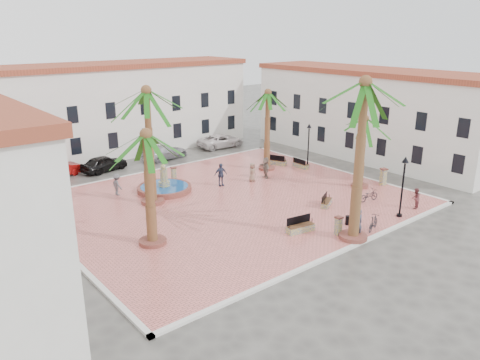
{
  "coord_description": "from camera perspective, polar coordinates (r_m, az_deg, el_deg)",
  "views": [
    {
      "loc": [
        -20.89,
        -26.78,
        12.79
      ],
      "look_at": [
        1.0,
        0.0,
        1.6
      ],
      "focal_mm": 35.0,
      "sensor_mm": 36.0,
      "label": 1
    }
  ],
  "objects": [
    {
      "name": "cyclist_a",
      "position": [
        30.55,
        14.15,
        -5.14
      ],
      "size": [
        0.8,
        0.64,
        1.91
      ],
      "primitive_type": "imported",
      "rotation": [
        0.0,
        0.0,
        2.85
      ],
      "color": "#363F55",
      "rests_on": "plaza"
    },
    {
      "name": "palm_sw",
      "position": [
        27.68,
        -11.28,
        3.71
      ],
      "size": [
        5.53,
        5.53,
        7.26
      ],
      "color": "brown",
      "rests_on": "plaza"
    },
    {
      "name": "palm_s",
      "position": [
        28.24,
        14.9,
        9.42
      ],
      "size": [
        5.76,
        5.76,
        10.16
      ],
      "color": "brown",
      "rests_on": "plaza"
    },
    {
      "name": "kerb_s",
      "position": [
        29.1,
        12.41,
        -8.42
      ],
      "size": [
        26.3,
        0.3,
        0.16
      ],
      "primitive_type": "cube",
      "color": "silver",
      "rests_on": "ground"
    },
    {
      "name": "pedestrian_east",
      "position": [
        41.48,
        3.14,
        1.52
      ],
      "size": [
        1.12,
        1.83,
        1.89
      ],
      "primitive_type": "imported",
      "rotation": [
        0.0,
        0.0,
        -1.92
      ],
      "color": "gray",
      "rests_on": "plaza"
    },
    {
      "name": "bench_se",
      "position": [
        35.68,
        10.49,
        -2.71
      ],
      "size": [
        1.69,
        1.2,
        0.87
      ],
      "rotation": [
        0.0,
        0.0,
        0.48
      ],
      "color": "gray",
      "rests_on": "plaza"
    },
    {
      "name": "lamppost_e",
      "position": [
        45.03,
        8.38,
        5.14
      ],
      "size": [
        0.45,
        0.45,
        4.17
      ],
      "color": "black",
      "rests_on": "plaza"
    },
    {
      "name": "palm_e",
      "position": [
        39.31,
        14.91,
        6.22
      ],
      "size": [
        4.65,
        4.65,
        6.12
      ],
      "color": "brown",
      "rests_on": "plaza"
    },
    {
      "name": "bollard_e",
      "position": [
        41.39,
        17.07,
        0.42
      ],
      "size": [
        0.63,
        0.63,
        1.46
      ],
      "rotation": [
        0.0,
        0.0,
        -0.23
      ],
      "color": "gray",
      "rests_on": "plaza"
    },
    {
      "name": "fountain",
      "position": [
        38.7,
        -9.2,
        -0.89
      ],
      "size": [
        4.39,
        4.39,
        2.27
      ],
      "color": "brown",
      "rests_on": "plaza"
    },
    {
      "name": "ground",
      "position": [
        36.29,
        -1.22,
        -2.71
      ],
      "size": [
        120.0,
        120.0,
        0.0
      ],
      "primitive_type": "plane",
      "color": "#56544F",
      "rests_on": "ground"
    },
    {
      "name": "bench_ne",
      "position": [
        45.8,
        4.5,
        2.22
      ],
      "size": [
        1.3,
        1.98,
        1.01
      ],
      "rotation": [
        0.0,
        0.0,
        1.99
      ],
      "color": "gray",
      "rests_on": "plaza"
    },
    {
      "name": "car_black",
      "position": [
        45.78,
        -16.23,
        1.96
      ],
      "size": [
        4.73,
        2.67,
        1.52
      ],
      "primitive_type": "imported",
      "rotation": [
        0.0,
        0.0,
        1.78
      ],
      "color": "black",
      "rests_on": "ground"
    },
    {
      "name": "lamppost_s",
      "position": [
        34.11,
        19.33,
        0.43
      ],
      "size": [
        0.48,
        0.48,
        4.4
      ],
      "color": "black",
      "rests_on": "plaza"
    },
    {
      "name": "litter_bin",
      "position": [
        32.57,
        12.99,
        -4.8
      ],
      "size": [
        0.32,
        0.32,
        0.62
      ],
      "primitive_type": "cylinder",
      "color": "black",
      "rests_on": "plaza"
    },
    {
      "name": "kerb_n",
      "position": [
        45.0,
        -9.9,
        1.25
      ],
      "size": [
        26.3,
        0.3,
        0.16
      ],
      "primitive_type": "cube",
      "color": "silver",
      "rests_on": "ground"
    },
    {
      "name": "cyclist_b",
      "position": [
        36.7,
        20.6,
        -2.12
      ],
      "size": [
        0.9,
        0.79,
        1.57
      ],
      "primitive_type": "imported",
      "rotation": [
        0.0,
        0.0,
        3.44
      ],
      "color": "brown",
      "rests_on": "plaza"
    },
    {
      "name": "car_silver",
      "position": [
        48.78,
        -9.16,
        3.38
      ],
      "size": [
        5.2,
        2.54,
        1.46
      ],
      "primitive_type": "imported",
      "rotation": [
        0.0,
        0.0,
        1.67
      ],
      "color": "#A3A2AA",
      "rests_on": "ground"
    },
    {
      "name": "pedestrian_fountain_a",
      "position": [
        40.49,
        1.49,
        0.95
      ],
      "size": [
        0.91,
        0.72,
        1.64
      ],
      "primitive_type": "imported",
      "rotation": [
        0.0,
        0.0,
        0.27
      ],
      "color": "#846553",
      "rests_on": "plaza"
    },
    {
      "name": "bench_e",
      "position": [
        45.08,
        7.4,
        1.83
      ],
      "size": [
        0.56,
        1.71,
        0.9
      ],
      "rotation": [
        0.0,
        0.0,
        1.55
      ],
      "color": "gray",
      "rests_on": "plaza"
    },
    {
      "name": "pedestrian_north",
      "position": [
        38.36,
        -14.75,
        -0.54
      ],
      "size": [
        0.74,
        1.18,
        1.76
      ],
      "primitive_type": "imported",
      "rotation": [
        0.0,
        0.0,
        1.65
      ],
      "color": "#535459",
      "rests_on": "plaza"
    },
    {
      "name": "pedestrian_fountain_b",
      "position": [
        39.32,
        -2.37,
        0.66
      ],
      "size": [
        1.21,
        0.67,
        1.95
      ],
      "primitive_type": "imported",
      "rotation": [
        0.0,
        0.0,
        -0.18
      ],
      "color": "#313954",
      "rests_on": "plaza"
    },
    {
      "name": "building_east",
      "position": [
        50.68,
        15.53,
        7.88
      ],
      "size": [
        7.4,
        26.4,
        9.0
      ],
      "rotation": [
        0.0,
        0.0,
        1.57
      ],
      "color": "white",
      "rests_on": "ground"
    },
    {
      "name": "bicycle_b",
      "position": [
        32.03,
        15.95,
        -5.04
      ],
      "size": [
        1.79,
        1.0,
        1.04
      ],
      "primitive_type": "imported",
      "rotation": [
        0.0,
        0.0,
        1.89
      ],
      "color": "black",
      "rests_on": "plaza"
    },
    {
      "name": "bollard_n",
      "position": [
        40.97,
        -8.09,
        0.74
      ],
      "size": [
        0.51,
        0.51,
        1.27
      ],
      "rotation": [
        0.0,
        0.0,
        -0.13
      ],
      "color": "gray",
      "rests_on": "plaza"
    },
    {
      "name": "bicycle_a",
      "position": [
        37.28,
        15.44,
        -1.81
      ],
      "size": [
        1.83,
        0.88,
        0.92
      ],
      "primitive_type": "imported",
      "rotation": [
        0.0,
        0.0,
        1.42
      ],
      "color": "black",
      "rests_on": "plaza"
    },
    {
      "name": "building_north",
      "position": [
        51.85,
        -15.18,
        8.41
      ],
      "size": [
        30.4,
        7.4,
        9.5
      ],
      "color": "white",
      "rests_on": "ground"
    },
    {
      "name": "car_red",
      "position": [
        45.22,
        -21.39,
        1.22
      ],
      "size": [
        4.77,
        2.4,
        1.5
      ],
      "primitive_type": "imported",
      "rotation": [
        0.0,
        0.0,
        1.76
      ],
      "color": "maroon",
      "rests_on": "ground"
    },
    {
      "name": "car_white",
      "position": [
        53.12,
        -2.34,
        4.81
      ],
      "size": [
        5.5,
        2.74,
        1.5
      ],
      "primitive_type": "imported",
      "rotation": [
        0.0,
        0.0,
        1.52
      ],
      "color": "silver",
      "rests_on": "ground"
    },
    {
      "name": "bench_s",
      "position": [
        30.92,
        7.36,
        -5.77
      ],
      "size": [
        2.03,
        0.92,
        1.03
      ],
      "rotation": [
        0.0,
        0.0,
        -0.17
      ],
      "color": "gray",
      "rests_on": "plaza"
    },
    {
      "name": "palm_ne",
      "position": [
        42.95,
        3.41,
        9.54
      ],
      "size": [
        4.91,
        4.91,
        7.56
      ],
      "color": "brown",
      "rests_on": "plaza"
    },
    {
      "name": "kerb_w",
      "position": [
        30.67,
        -20.9,
        -7.82
      ],
      "size": [
        0.3,
        22.3,
        0.16
      ],
      "primitive_type": "cube",
      "color": "silver",
      "rests_on": "ground"
    },
    {
      "name": "palm_nw",
      "position": [
        34.46,
        -11.27,
        9.09
      ],
      "size": [
        5.69,
        5.69,
        8.89
      ],
      "color": "brown",
      "rests_on": "plaza"
    },
    {
      "name": "bollard_se",
      "position": [
        30.76,
        11.9,
        -5.43
      ],
      "size": [
        0.46,
        0.46,
        1.25
      ],
      "rotation": [
        0.0,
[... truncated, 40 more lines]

